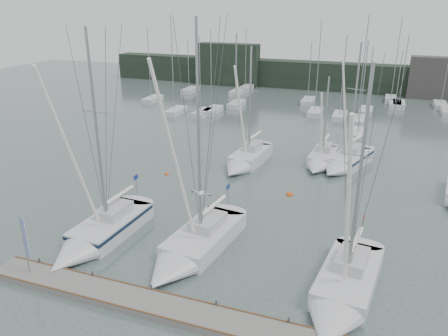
# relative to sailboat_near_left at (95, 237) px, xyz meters

# --- Properties ---
(ground) EXTENTS (160.00, 160.00, 0.00)m
(ground) POSITION_rel_sailboat_near_left_xyz_m (8.36, 0.44, -0.62)
(ground) COLOR #4A5B58
(ground) RESTS_ON ground
(dock) EXTENTS (24.00, 2.00, 0.40)m
(dock) POSITION_rel_sailboat_near_left_xyz_m (8.36, -4.56, -0.42)
(dock) COLOR slate
(dock) RESTS_ON ground
(far_treeline) EXTENTS (90.00, 4.00, 5.00)m
(far_treeline) POSITION_rel_sailboat_near_left_xyz_m (8.36, 62.44, 1.88)
(far_treeline) COLOR black
(far_treeline) RESTS_ON ground
(far_building_left) EXTENTS (12.00, 3.00, 8.00)m
(far_building_left) POSITION_rel_sailboat_near_left_xyz_m (-11.64, 60.44, 3.38)
(far_building_left) COLOR black
(far_building_left) RESTS_ON ground
(far_building_right) EXTENTS (10.00, 3.00, 7.00)m
(far_building_right) POSITION_rel_sailboat_near_left_xyz_m (26.36, 60.44, 2.88)
(far_building_right) COLOR #403D3B
(far_building_right) RESTS_ON ground
(mast_forest) EXTENTS (56.22, 28.21, 14.30)m
(mast_forest) POSITION_rel_sailboat_near_left_xyz_m (10.19, 44.80, -0.15)
(mast_forest) COLOR silver
(mast_forest) RESTS_ON ground
(sailboat_near_left) EXTENTS (3.45, 9.92, 15.48)m
(sailboat_near_left) POSITION_rel_sailboat_near_left_xyz_m (0.00, 0.00, 0.00)
(sailboat_near_left) COLOR silver
(sailboat_near_left) RESTS_ON ground
(sailboat_near_center) EXTENTS (4.33, 10.41, 16.23)m
(sailboat_near_center) POSITION_rel_sailboat_near_left_xyz_m (6.80, 0.51, -0.06)
(sailboat_near_center) COLOR silver
(sailboat_near_center) RESTS_ON ground
(sailboat_near_right) EXTENTS (4.10, 9.92, 14.24)m
(sailboat_near_right) POSITION_rel_sailboat_near_left_xyz_m (16.69, -0.85, -0.05)
(sailboat_near_right) COLOR silver
(sailboat_near_right) RESTS_ON ground
(sailboat_mid_b) EXTENTS (3.46, 8.68, 12.72)m
(sailboat_mid_b) POSITION_rel_sailboat_near_left_xyz_m (5.16, 17.94, -0.01)
(sailboat_mid_b) COLOR silver
(sailboat_mid_b) RESTS_ON ground
(sailboat_mid_c) EXTENTS (2.76, 7.34, 9.70)m
(sailboat_mid_c) POSITION_rel_sailboat_near_left_xyz_m (12.36, 20.82, -0.08)
(sailboat_mid_c) COLOR silver
(sailboat_mid_c) RESTS_ON ground
(sailboat_mid_d) EXTENTS (5.19, 8.43, 13.20)m
(sailboat_mid_d) POSITION_rel_sailboat_near_left_xyz_m (14.73, 20.93, 0.02)
(sailboat_mid_d) COLOR silver
(sailboat_mid_d) RESTS_ON ground
(buoy_b) EXTENTS (0.61, 0.61, 0.61)m
(buoy_b) POSITION_rel_sailboat_near_left_xyz_m (10.93, 12.78, -0.62)
(buoy_b) COLOR #E04C13
(buoy_b) RESTS_ON ground
(buoy_c) EXTENTS (0.45, 0.45, 0.45)m
(buoy_c) POSITION_rel_sailboat_near_left_xyz_m (-1.39, 13.46, -0.62)
(buoy_c) COLOR #E04C13
(buoy_c) RESTS_ON ground
(dock_banner) EXTENTS (0.56, 0.27, 3.90)m
(dock_banner) POSITION_rel_sailboat_near_left_xyz_m (-1.30, -4.72, 2.09)
(dock_banner) COLOR gray
(dock_banner) RESTS_ON dock
(seagull) EXTENTS (1.13, 0.52, 0.22)m
(seagull) POSITION_rel_sailboat_near_left_xyz_m (8.70, -1.53, 5.35)
(seagull) COLOR white
(seagull) RESTS_ON ground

